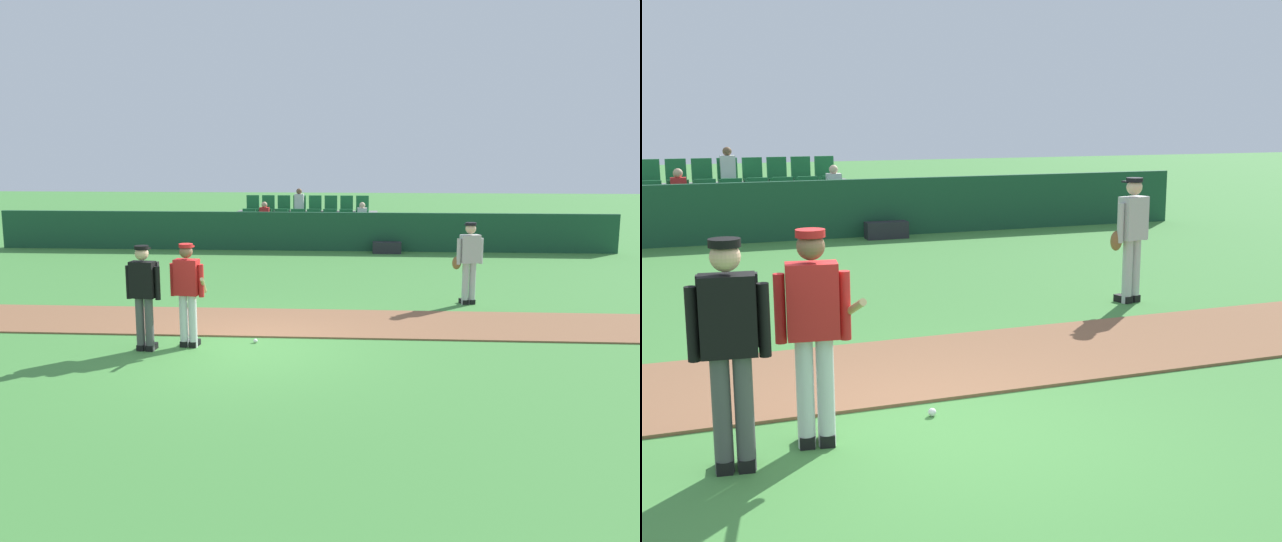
# 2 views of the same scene
# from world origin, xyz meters

# --- Properties ---
(ground_plane) EXTENTS (80.00, 80.00, 0.00)m
(ground_plane) POSITION_xyz_m (0.00, 0.00, 0.00)
(ground_plane) COLOR #42843A
(infield_dirt_path) EXTENTS (28.00, 2.14, 0.03)m
(infield_dirt_path) POSITION_xyz_m (0.00, 1.75, 0.01)
(infield_dirt_path) COLOR brown
(infield_dirt_path) RESTS_ON ground
(dugout_fence) EXTENTS (20.00, 0.16, 1.24)m
(dugout_fence) POSITION_xyz_m (0.00, 11.26, 0.62)
(dugout_fence) COLOR #19472D
(dugout_fence) RESTS_ON ground
(stadium_bleachers) EXTENTS (5.00, 2.10, 1.90)m
(stadium_bleachers) POSITION_xyz_m (0.00, 12.71, 0.49)
(stadium_bleachers) COLOR slate
(stadium_bleachers) RESTS_ON ground
(batter_red_jersey) EXTENTS (0.65, 0.79, 1.76)m
(batter_red_jersey) POSITION_xyz_m (-0.90, 0.04, 0.97)
(batter_red_jersey) COLOR silver
(batter_red_jersey) RESTS_ON ground
(umpire_home_plate) EXTENTS (0.59, 0.34, 1.76)m
(umpire_home_plate) POSITION_xyz_m (-1.57, -0.21, 1.00)
(umpire_home_plate) COLOR #4C4C4C
(umpire_home_plate) RESTS_ON ground
(runner_grey_jersey) EXTENTS (0.67, 0.38, 1.76)m
(runner_grey_jersey) POSITION_xyz_m (4.25, 3.64, 0.96)
(runner_grey_jersey) COLOR #B2B2B2
(runner_grey_jersey) RESTS_ON ground
(baseball) EXTENTS (0.07, 0.07, 0.07)m
(baseball) POSITION_xyz_m (0.18, 0.35, 0.04)
(baseball) COLOR white
(baseball) RESTS_ON ground
(equipment_bag) EXTENTS (0.90, 0.36, 0.36)m
(equipment_bag) POSITION_xyz_m (2.72, 10.81, 0.18)
(equipment_bag) COLOR #232328
(equipment_bag) RESTS_ON ground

